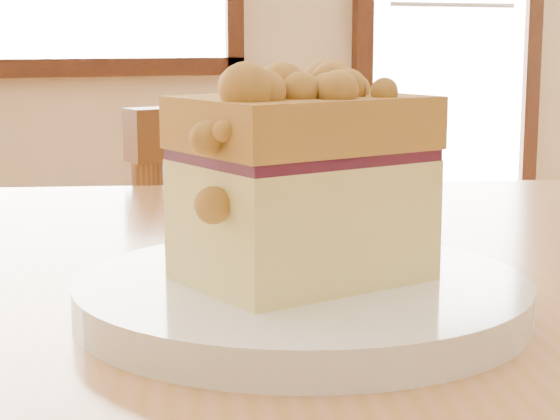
% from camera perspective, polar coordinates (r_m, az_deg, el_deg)
% --- Properties ---
extents(cafe_chair_main, '(0.43, 0.43, 0.83)m').
position_cam_1_polar(cafe_chair_main, '(1.25, -3.56, -11.97)').
color(cafe_chair_main, brown).
rests_on(cafe_chair_main, ground).
extents(plate, '(0.23, 0.23, 0.02)m').
position_cam_1_polar(plate, '(0.50, 1.30, -5.20)').
color(plate, white).
rests_on(plate, cafe_table_main).
extents(cake_slice, '(0.13, 0.11, 0.11)m').
position_cam_1_polar(cake_slice, '(0.48, 1.27, 2.08)').
color(cake_slice, '#FFED90').
rests_on(cake_slice, plate).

